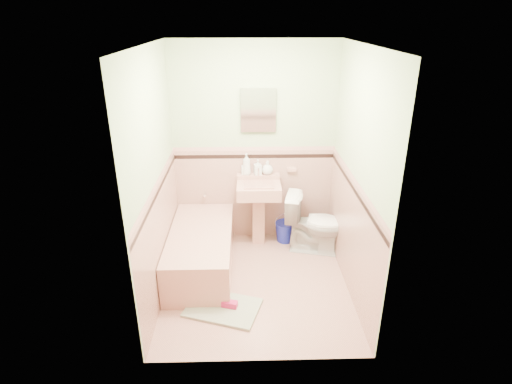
{
  "coord_description": "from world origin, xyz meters",
  "views": [
    {
      "loc": [
        -0.11,
        -3.78,
        2.75
      ],
      "look_at": [
        0.0,
        0.25,
        1.0
      ],
      "focal_mm": 28.91,
      "sensor_mm": 36.0,
      "label": 1
    }
  ],
  "objects_px": {
    "bucket": "(285,232)",
    "shoe": "(230,304)",
    "soap_bottle_left": "(247,164)",
    "toilet": "(316,223)",
    "soap_bottle_right": "(267,168)",
    "soap_bottle_mid": "(258,167)",
    "medicine_cabinet": "(258,110)",
    "bathtub": "(201,251)",
    "sink": "(259,215)"
  },
  "relations": [
    {
      "from": "soap_bottle_mid",
      "to": "bucket",
      "type": "xyz_separation_m",
      "value": [
        0.36,
        -0.1,
        -0.87
      ]
    },
    {
      "from": "bathtub",
      "to": "soap_bottle_mid",
      "type": "height_order",
      "value": "soap_bottle_mid"
    },
    {
      "from": "soap_bottle_mid",
      "to": "shoe",
      "type": "bearing_deg",
      "value": -102.68
    },
    {
      "from": "shoe",
      "to": "soap_bottle_right",
      "type": "bearing_deg",
      "value": 88.12
    },
    {
      "from": "bathtub",
      "to": "toilet",
      "type": "height_order",
      "value": "toilet"
    },
    {
      "from": "bucket",
      "to": "shoe",
      "type": "relative_size",
      "value": 1.67
    },
    {
      "from": "medicine_cabinet",
      "to": "toilet",
      "type": "distance_m",
      "value": 1.54
    },
    {
      "from": "bathtub",
      "to": "medicine_cabinet",
      "type": "relative_size",
      "value": 3.15
    },
    {
      "from": "sink",
      "to": "soap_bottle_mid",
      "type": "height_order",
      "value": "soap_bottle_mid"
    },
    {
      "from": "medicine_cabinet",
      "to": "bucket",
      "type": "distance_m",
      "value": 1.61
    },
    {
      "from": "sink",
      "to": "soap_bottle_right",
      "type": "distance_m",
      "value": 0.6
    },
    {
      "from": "soap_bottle_mid",
      "to": "bucket",
      "type": "bearing_deg",
      "value": -15.91
    },
    {
      "from": "soap_bottle_mid",
      "to": "shoe",
      "type": "distance_m",
      "value": 1.76
    },
    {
      "from": "sink",
      "to": "shoe",
      "type": "relative_size",
      "value": 5.39
    },
    {
      "from": "sink",
      "to": "medicine_cabinet",
      "type": "bearing_deg",
      "value": 90.0
    },
    {
      "from": "bathtub",
      "to": "sink",
      "type": "height_order",
      "value": "sink"
    },
    {
      "from": "medicine_cabinet",
      "to": "shoe",
      "type": "height_order",
      "value": "medicine_cabinet"
    },
    {
      "from": "toilet",
      "to": "soap_bottle_right",
      "type": "bearing_deg",
      "value": 73.14
    },
    {
      "from": "sink",
      "to": "soap_bottle_right",
      "type": "height_order",
      "value": "soap_bottle_right"
    },
    {
      "from": "soap_bottle_left",
      "to": "soap_bottle_mid",
      "type": "distance_m",
      "value": 0.14
    },
    {
      "from": "toilet",
      "to": "bucket",
      "type": "distance_m",
      "value": 0.49
    },
    {
      "from": "soap_bottle_mid",
      "to": "bathtub",
      "type": "bearing_deg",
      "value": -133.46
    },
    {
      "from": "medicine_cabinet",
      "to": "shoe",
      "type": "relative_size",
      "value": 3.04
    },
    {
      "from": "bathtub",
      "to": "bucket",
      "type": "distance_m",
      "value": 1.2
    },
    {
      "from": "soap_bottle_right",
      "to": "toilet",
      "type": "height_order",
      "value": "soap_bottle_right"
    },
    {
      "from": "bathtub",
      "to": "medicine_cabinet",
      "type": "height_order",
      "value": "medicine_cabinet"
    },
    {
      "from": "sink",
      "to": "toilet",
      "type": "xyz_separation_m",
      "value": [
        0.7,
        -0.16,
        -0.05
      ]
    },
    {
      "from": "soap_bottle_left",
      "to": "shoe",
      "type": "height_order",
      "value": "soap_bottle_left"
    },
    {
      "from": "soap_bottle_left",
      "to": "toilet",
      "type": "height_order",
      "value": "soap_bottle_left"
    },
    {
      "from": "sink",
      "to": "bucket",
      "type": "relative_size",
      "value": 3.22
    },
    {
      "from": "soap_bottle_right",
      "to": "soap_bottle_left",
      "type": "bearing_deg",
      "value": 180.0
    },
    {
      "from": "bucket",
      "to": "toilet",
      "type": "bearing_deg",
      "value": -34.52
    },
    {
      "from": "soap_bottle_left",
      "to": "soap_bottle_right",
      "type": "height_order",
      "value": "soap_bottle_left"
    },
    {
      "from": "medicine_cabinet",
      "to": "shoe",
      "type": "xyz_separation_m",
      "value": [
        -0.33,
        -1.49,
        -1.64
      ]
    },
    {
      "from": "bathtub",
      "to": "soap_bottle_right",
      "type": "height_order",
      "value": "soap_bottle_right"
    },
    {
      "from": "medicine_cabinet",
      "to": "bucket",
      "type": "relative_size",
      "value": 1.82
    },
    {
      "from": "bathtub",
      "to": "soap_bottle_left",
      "type": "height_order",
      "value": "soap_bottle_left"
    },
    {
      "from": "medicine_cabinet",
      "to": "toilet",
      "type": "xyz_separation_m",
      "value": [
        0.7,
        -0.37,
        -1.33
      ]
    },
    {
      "from": "toilet",
      "to": "medicine_cabinet",
      "type": "bearing_deg",
      "value": 75.43
    },
    {
      "from": "medicine_cabinet",
      "to": "soap_bottle_right",
      "type": "bearing_deg",
      "value": -14.72
    },
    {
      "from": "sink",
      "to": "soap_bottle_mid",
      "type": "distance_m",
      "value": 0.6
    },
    {
      "from": "sink",
      "to": "toilet",
      "type": "distance_m",
      "value": 0.72
    },
    {
      "from": "toilet",
      "to": "bucket",
      "type": "bearing_deg",
      "value": 68.9
    },
    {
      "from": "bathtub",
      "to": "toilet",
      "type": "xyz_separation_m",
      "value": [
        1.38,
        0.37,
        0.15
      ]
    },
    {
      "from": "sink",
      "to": "shoe",
      "type": "bearing_deg",
      "value": -104.7
    },
    {
      "from": "bathtub",
      "to": "soap_bottle_mid",
      "type": "bearing_deg",
      "value": 46.54
    },
    {
      "from": "toilet",
      "to": "bucket",
      "type": "height_order",
      "value": "toilet"
    },
    {
      "from": "bathtub",
      "to": "medicine_cabinet",
      "type": "xyz_separation_m",
      "value": [
        0.68,
        0.74,
        1.47
      ]
    },
    {
      "from": "bathtub",
      "to": "soap_bottle_left",
      "type": "distance_m",
      "value": 1.2
    },
    {
      "from": "bathtub",
      "to": "toilet",
      "type": "bearing_deg",
      "value": 14.99
    }
  ]
}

